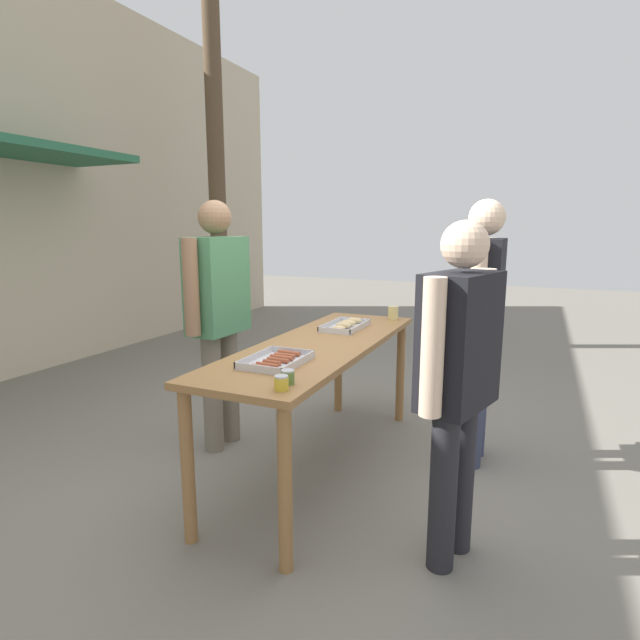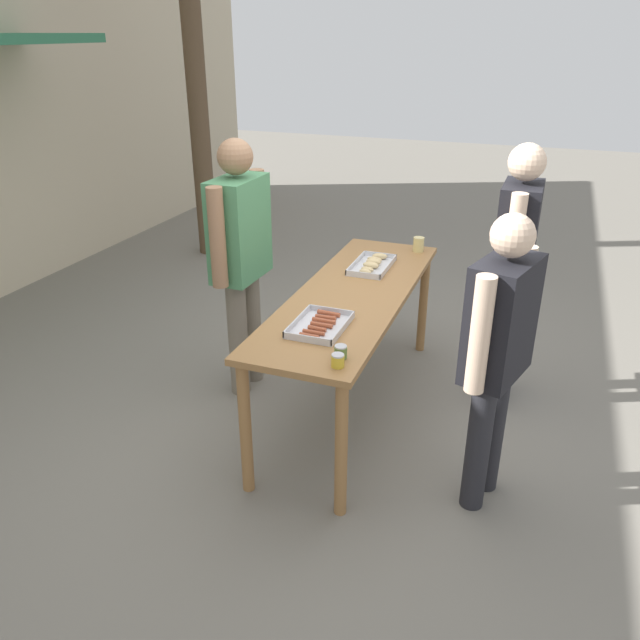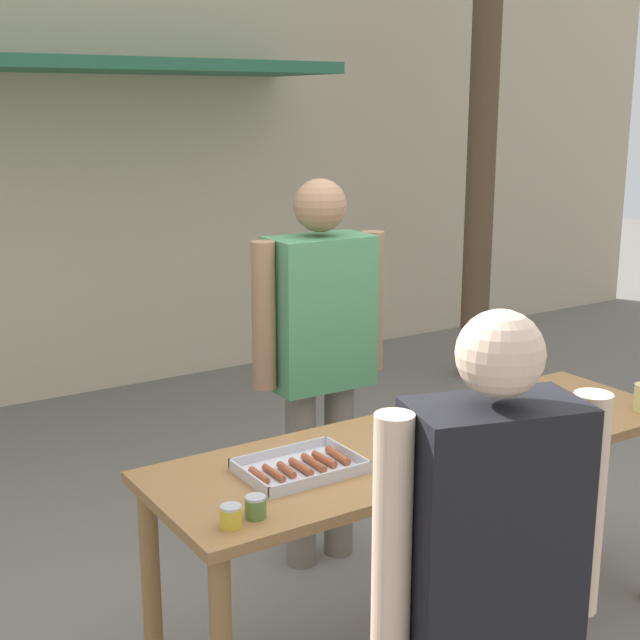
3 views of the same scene
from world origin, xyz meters
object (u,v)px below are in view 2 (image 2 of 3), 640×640
(food_tray_buns, at_px, (372,264))
(condiment_jar_mustard, at_px, (338,360))
(food_tray_sausages, at_px, (320,325))
(person_customer_holding_hotdog, at_px, (498,342))
(person_server_behind_table, at_px, (240,248))
(beer_cup, at_px, (419,244))
(person_customer_with_cup, at_px, (514,255))
(condiment_jar_ketchup, at_px, (341,352))

(food_tray_buns, bearing_deg, condiment_jar_mustard, -170.64)
(food_tray_sausages, bearing_deg, person_customer_holding_hotdog, -92.76)
(condiment_jar_mustard, distance_m, person_server_behind_table, 1.48)
(condiment_jar_mustard, relative_size, person_customer_holding_hotdog, 0.04)
(beer_cup, relative_size, person_customer_with_cup, 0.06)
(beer_cup, xyz_separation_m, person_server_behind_table, (-0.95, 1.06, 0.14))
(food_tray_buns, xyz_separation_m, person_server_behind_table, (-0.48, 0.82, 0.18))
(food_tray_sausages, distance_m, person_customer_with_cup, 1.49)
(food_tray_buns, height_order, beer_cup, beer_cup)
(person_server_behind_table, relative_size, person_customer_holding_hotdog, 1.09)
(condiment_jar_mustard, xyz_separation_m, person_customer_with_cup, (1.52, -0.73, 0.17))
(food_tray_buns, height_order, person_server_behind_table, person_server_behind_table)
(food_tray_buns, bearing_deg, person_customer_holding_hotdog, -138.55)
(food_tray_sausages, xyz_separation_m, beer_cup, (1.56, -0.24, 0.04))
(food_tray_sausages, distance_m, beer_cup, 1.58)
(beer_cup, xyz_separation_m, person_customer_with_cup, (-0.44, -0.74, 0.14))
(food_tray_sausages, bearing_deg, condiment_jar_ketchup, -143.27)
(person_customer_with_cup, bearing_deg, food_tray_sausages, -40.79)
(person_server_behind_table, distance_m, person_customer_with_cup, 1.86)
(condiment_jar_mustard, distance_m, condiment_jar_ketchup, 0.10)
(condiment_jar_ketchup, xyz_separation_m, person_customer_holding_hotdog, (0.26, -0.77, 0.07))
(condiment_jar_mustard, xyz_separation_m, condiment_jar_ketchup, (0.10, 0.02, 0.00))
(beer_cup, relative_size, person_server_behind_table, 0.06)
(condiment_jar_mustard, height_order, person_customer_holding_hotdog, person_customer_holding_hotdog)
(condiment_jar_mustard, bearing_deg, food_tray_sausages, 31.42)
(condiment_jar_mustard, relative_size, person_customer_with_cup, 0.04)
(person_server_behind_table, bearing_deg, beer_cup, -46.64)
(condiment_jar_ketchup, bearing_deg, person_server_behind_table, 48.88)
(beer_cup, bearing_deg, condiment_jar_mustard, -179.77)
(condiment_jar_ketchup, distance_m, person_server_behind_table, 1.40)
(beer_cup, bearing_deg, person_customer_with_cup, -121.02)
(food_tray_sausages, xyz_separation_m, person_customer_with_cup, (1.11, -0.98, 0.19))
(person_server_behind_table, xyz_separation_m, person_customer_holding_hotdog, (-0.66, -1.82, -0.09))
(beer_cup, height_order, person_customer_holding_hotdog, person_customer_holding_hotdog)
(food_tray_sausages, xyz_separation_m, food_tray_buns, (1.09, -0.00, 0.01))
(food_tray_sausages, height_order, condiment_jar_mustard, condiment_jar_mustard)
(condiment_jar_ketchup, relative_size, person_customer_with_cup, 0.04)
(person_customer_holding_hotdog, bearing_deg, person_server_behind_table, -93.51)
(condiment_jar_mustard, bearing_deg, food_tray_buns, 9.36)
(food_tray_buns, height_order, person_customer_with_cup, person_customer_with_cup)
(food_tray_sausages, height_order, person_server_behind_table, person_server_behind_table)
(person_server_behind_table, bearing_deg, condiment_jar_ketchup, -129.67)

